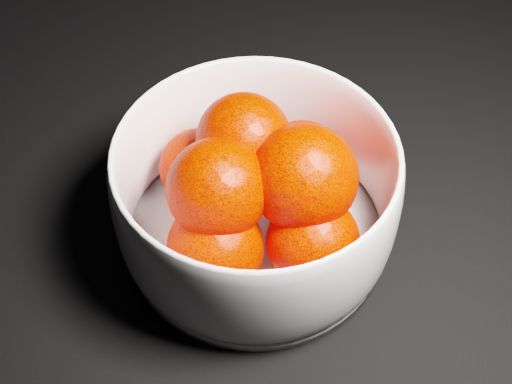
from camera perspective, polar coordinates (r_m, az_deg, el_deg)
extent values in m
cube|color=black|center=(0.81, 2.48, 11.74)|extent=(3.00, 3.00, 0.00)
cylinder|color=white|center=(0.62, 0.00, -3.39)|extent=(0.22, 0.22, 0.01)
sphere|color=#FF1900|center=(0.61, 3.66, 2.34)|extent=(0.07, 0.07, 0.07)
sphere|color=#FF1900|center=(0.61, -4.59, 1.95)|extent=(0.07, 0.07, 0.07)
sphere|color=#FF1900|center=(0.56, -3.27, -4.46)|extent=(0.08, 0.08, 0.08)
sphere|color=#FF1900|center=(0.56, 4.57, -3.96)|extent=(0.07, 0.07, 0.07)
sphere|color=#FF1900|center=(0.57, -0.98, 4.17)|extent=(0.08, 0.08, 0.08)
sphere|color=#FF1900|center=(0.54, -3.08, 0.26)|extent=(0.08, 0.08, 0.08)
sphere|color=#FF1900|center=(0.55, 3.83, 1.15)|extent=(0.08, 0.08, 0.08)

